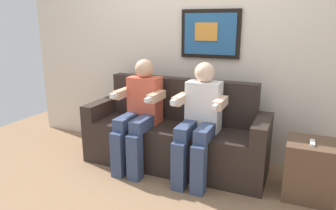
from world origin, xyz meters
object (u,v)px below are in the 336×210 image
couch (175,137)px  spare_remote_on_table (312,143)px  person_on_left (140,111)px  person_on_right (200,118)px  side_table_right (309,169)px

couch → spare_remote_on_table: bearing=-6.8°
person_on_left → spare_remote_on_table: 1.60m
person_on_right → side_table_right: size_ratio=2.22×
person_on_left → person_on_right: same height
person_on_left → person_on_right: bearing=0.0°
person_on_left → person_on_right: size_ratio=1.00×
person_on_left → side_table_right: 1.65m
couch → side_table_right: (1.29, -0.11, -0.06)m
spare_remote_on_table → person_on_left: bearing=-179.5°
person_on_left → spare_remote_on_table: person_on_left is taller
person_on_left → spare_remote_on_table: size_ratio=8.54×
person_on_left → side_table_right: person_on_left is taller
spare_remote_on_table → person_on_right: bearing=-179.2°
side_table_right → spare_remote_on_table: (-0.01, -0.05, 0.26)m
side_table_right → couch: bearing=175.3°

